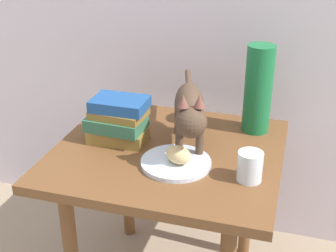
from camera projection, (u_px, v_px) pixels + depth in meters
side_table at (168, 172)px, 1.46m from camera, size 0.69×0.63×0.56m
plate at (176, 163)px, 1.34m from camera, size 0.21×0.21×0.01m
bread_roll at (178, 155)px, 1.32m from camera, size 0.10×0.09×0.05m
cat at (189, 109)px, 1.38m from camera, size 0.17×0.47×0.23m
book_stack at (118, 120)px, 1.45m from camera, size 0.19×0.13×0.14m
green_vase at (258, 89)px, 1.49m from camera, size 0.09×0.09×0.29m
candle_jar at (250, 168)px, 1.26m from camera, size 0.07×0.07×0.08m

